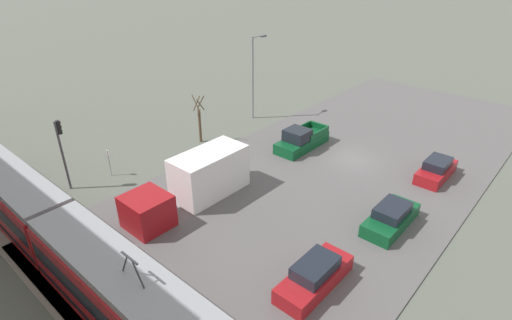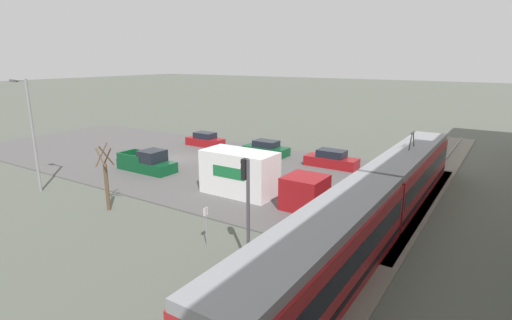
# 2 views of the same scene
# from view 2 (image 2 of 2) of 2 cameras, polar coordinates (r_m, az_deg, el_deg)

# --- Properties ---
(ground_plane) EXTENTS (320.00, 320.00, 0.00)m
(ground_plane) POSITION_cam_2_polar(r_m,az_deg,el_deg) (39.11, -11.41, 0.04)
(ground_plane) COLOR #565B51
(road_surface) EXTENTS (19.12, 45.97, 0.08)m
(road_surface) POSITION_cam_2_polar(r_m,az_deg,el_deg) (39.10, -11.42, 0.10)
(road_surface) COLOR #565454
(road_surface) RESTS_ON ground
(rail_bed) EXTENTS (52.84, 4.40, 0.22)m
(rail_bed) POSITION_cam_2_polar(r_m,az_deg,el_deg) (29.05, 20.02, -5.48)
(rail_bed) COLOR gray
(rail_bed) RESTS_ON ground
(light_rail_tram) EXTENTS (29.40, 2.74, 4.46)m
(light_rail_tram) POSITION_cam_2_polar(r_m,az_deg,el_deg) (23.17, 16.96, -5.90)
(light_rail_tram) COLOR #B21E23
(light_rail_tram) RESTS_ON ground
(box_truck) EXTENTS (2.60, 9.04, 3.10)m
(box_truck) POSITION_cam_2_polar(r_m,az_deg,el_deg) (27.53, -0.26, -2.45)
(box_truck) COLOR maroon
(box_truck) RESTS_ON ground
(pickup_truck) EXTENTS (2.08, 5.36, 1.88)m
(pickup_truck) POSITION_cam_2_polar(r_m,az_deg,el_deg) (35.36, -15.23, -0.38)
(pickup_truck) COLOR #0C4723
(pickup_truck) RESTS_ON ground
(sedan_car_0) EXTENTS (1.73, 4.33, 1.49)m
(sedan_car_0) POSITION_cam_2_polar(r_m,az_deg,el_deg) (44.39, -7.29, 2.82)
(sedan_car_0) COLOR maroon
(sedan_car_0) RESTS_ON ground
(sedan_car_1) EXTENTS (1.75, 4.70, 1.52)m
(sedan_car_1) POSITION_cam_2_polar(r_m,az_deg,el_deg) (36.07, 10.72, 0.03)
(sedan_car_1) COLOR maroon
(sedan_car_1) RESTS_ON ground
(sedan_car_2) EXTENTS (1.85, 4.57, 1.44)m
(sedan_car_2) POSITION_cam_2_polar(r_m,az_deg,el_deg) (39.88, 1.45, 1.60)
(sedan_car_2) COLOR #0C4723
(sedan_car_2) RESTS_ON ground
(traffic_light_pole) EXTENTS (0.28, 0.47, 5.15)m
(traffic_light_pole) POSITION_cam_2_polar(r_m,az_deg,el_deg) (18.06, -1.34, -5.45)
(traffic_light_pole) COLOR #47474C
(traffic_light_pole) RESTS_ON ground
(street_tree) EXTENTS (1.03, 0.86, 4.32)m
(street_tree) POSITION_cam_2_polar(r_m,az_deg,el_deg) (26.93, -20.60, -2.77)
(street_tree) COLOR brown
(street_tree) RESTS_ON ground
(street_lamp_near_crossing) EXTENTS (0.36, 1.95, 8.10)m
(street_lamp_near_crossing) POSITION_cam_2_polar(r_m,az_deg,el_deg) (32.53, -29.51, 4.02)
(street_lamp_near_crossing) COLOR gray
(street_lamp_near_crossing) RESTS_ON ground
(no_parking_sign) EXTENTS (0.32, 0.08, 2.11)m
(no_parking_sign) POSITION_cam_2_polar(r_m,az_deg,el_deg) (20.82, -7.13, -8.87)
(no_parking_sign) COLOR gray
(no_parking_sign) RESTS_ON ground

